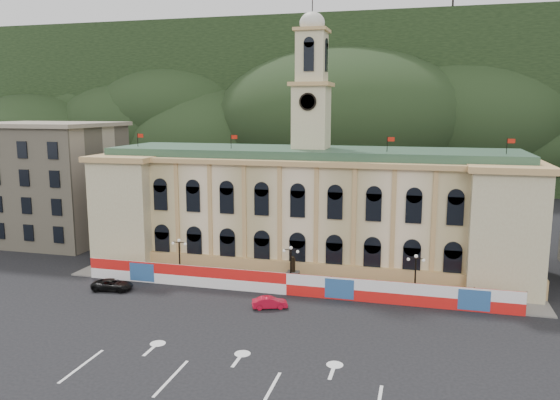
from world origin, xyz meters
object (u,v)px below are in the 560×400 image
(statue, at_px, (293,277))
(black_suv, at_px, (112,285))
(lamp_center, at_px, (291,264))
(red_sedan, at_px, (270,303))

(statue, height_order, black_suv, statue)
(lamp_center, height_order, black_suv, lamp_center)
(lamp_center, bearing_deg, statue, 90.00)
(statue, height_order, lamp_center, lamp_center)
(red_sedan, bearing_deg, statue, -26.57)
(black_suv, bearing_deg, red_sedan, -100.94)
(red_sedan, xyz_separation_m, black_suv, (-19.17, 0.86, 0.03))
(red_sedan, bearing_deg, black_suv, 66.02)
(red_sedan, height_order, black_suv, black_suv)
(lamp_center, distance_m, red_sedan, 7.01)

